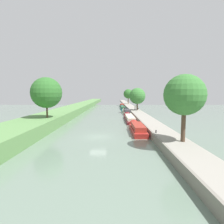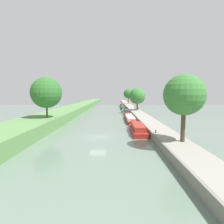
{
  "view_description": "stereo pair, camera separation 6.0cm",
  "coord_description": "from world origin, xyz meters",
  "px_view_note": "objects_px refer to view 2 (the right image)",
  "views": [
    {
      "loc": [
        2.37,
        -28.09,
        6.66
      ],
      "look_at": [
        1.95,
        28.31,
        1.0
      ],
      "focal_mm": 29.84,
      "sensor_mm": 36.0,
      "label": 1
    },
    {
      "loc": [
        2.43,
        -28.09,
        6.66
      ],
      "look_at": [
        1.95,
        28.31,
        1.0
      ],
      "focal_mm": 29.84,
      "sensor_mm": 36.0,
      "label": 2
    }
  ],
  "objects_px": {
    "mooring_bollard_near": "(156,131)",
    "mooring_bollard_far": "(125,104)",
    "narrowboat_green": "(122,106)",
    "narrowboat_red": "(137,128)",
    "person_walking": "(135,108)",
    "narrowboat_maroon": "(129,118)",
    "park_bench": "(138,108)",
    "narrowboat_teal": "(123,108)",
    "narrowboat_cream": "(126,111)"
  },
  "relations": [
    {
      "from": "mooring_bollard_near",
      "to": "narrowboat_red",
      "type": "bearing_deg",
      "value": 108.0
    },
    {
      "from": "narrowboat_green",
      "to": "mooring_bollard_far",
      "type": "distance_m",
      "value": 4.86
    },
    {
      "from": "person_walking",
      "to": "narrowboat_maroon",
      "type": "bearing_deg",
      "value": -101.67
    },
    {
      "from": "narrowboat_teal",
      "to": "narrowboat_green",
      "type": "distance_m",
      "value": 12.74
    },
    {
      "from": "narrowboat_cream",
      "to": "mooring_bollard_far",
      "type": "relative_size",
      "value": 36.82
    },
    {
      "from": "narrowboat_maroon",
      "to": "narrowboat_red",
      "type": "bearing_deg",
      "value": -89.54
    },
    {
      "from": "person_walking",
      "to": "narrowboat_red",
      "type": "bearing_deg",
      "value": -95.89
    },
    {
      "from": "mooring_bollard_near",
      "to": "mooring_bollard_far",
      "type": "height_order",
      "value": "same"
    },
    {
      "from": "narrowboat_cream",
      "to": "mooring_bollard_far",
      "type": "bearing_deg",
      "value": 87.22
    },
    {
      "from": "mooring_bollard_near",
      "to": "narrowboat_maroon",
      "type": "bearing_deg",
      "value": 95.71
    },
    {
      "from": "narrowboat_red",
      "to": "narrowboat_cream",
      "type": "height_order",
      "value": "narrowboat_cream"
    },
    {
      "from": "park_bench",
      "to": "narrowboat_teal",
      "type": "bearing_deg",
      "value": 109.97
    },
    {
      "from": "narrowboat_green",
      "to": "mooring_bollard_near",
      "type": "height_order",
      "value": "narrowboat_green"
    },
    {
      "from": "park_bench",
      "to": "mooring_bollard_far",
      "type": "bearing_deg",
      "value": 95.2
    },
    {
      "from": "narrowboat_red",
      "to": "narrowboat_maroon",
      "type": "xyz_separation_m",
      "value": [
        -0.12,
        14.46,
        -0.11
      ]
    },
    {
      "from": "mooring_bollard_far",
      "to": "narrowboat_green",
      "type": "bearing_deg",
      "value": -112.25
    },
    {
      "from": "mooring_bollard_far",
      "to": "narrowboat_red",
      "type": "bearing_deg",
      "value": -91.7
    },
    {
      "from": "narrowboat_maroon",
      "to": "mooring_bollard_far",
      "type": "height_order",
      "value": "mooring_bollard_far"
    },
    {
      "from": "narrowboat_cream",
      "to": "park_bench",
      "type": "xyz_separation_m",
      "value": [
        4.44,
        4.62,
        0.72
      ]
    },
    {
      "from": "narrowboat_red",
      "to": "park_bench",
      "type": "distance_m",
      "value": 35.05
    },
    {
      "from": "mooring_bollard_far",
      "to": "park_bench",
      "type": "relative_size",
      "value": 0.3
    },
    {
      "from": "narrowboat_maroon",
      "to": "mooring_bollard_far",
      "type": "relative_size",
      "value": 34.24
    },
    {
      "from": "narrowboat_red",
      "to": "person_walking",
      "type": "xyz_separation_m",
      "value": [
        3.1,
        30.02,
        1.31
      ]
    },
    {
      "from": "narrowboat_teal",
      "to": "mooring_bollard_far",
      "type": "relative_size",
      "value": 32.1
    },
    {
      "from": "narrowboat_green",
      "to": "park_bench",
      "type": "xyz_separation_m",
      "value": [
        4.57,
        -25.74,
        0.78
      ]
    },
    {
      "from": "narrowboat_green",
      "to": "person_walking",
      "type": "distance_m",
      "value": 30.62
    },
    {
      "from": "mooring_bollard_near",
      "to": "person_walking",
      "type": "bearing_deg",
      "value": 88.12
    },
    {
      "from": "narrowboat_red",
      "to": "narrowboat_maroon",
      "type": "distance_m",
      "value": 14.46
    },
    {
      "from": "narrowboat_teal",
      "to": "narrowboat_cream",
      "type": "bearing_deg",
      "value": -89.06
    },
    {
      "from": "park_bench",
      "to": "mooring_bollard_near",
      "type": "bearing_deg",
      "value": -93.87
    },
    {
      "from": "narrowboat_teal",
      "to": "narrowboat_red",
      "type": "bearing_deg",
      "value": -89.93
    },
    {
      "from": "narrowboat_maroon",
      "to": "park_bench",
      "type": "relative_size",
      "value": 10.27
    },
    {
      "from": "narrowboat_red",
      "to": "narrowboat_cream",
      "type": "relative_size",
      "value": 0.64
    },
    {
      "from": "person_walking",
      "to": "mooring_bollard_far",
      "type": "relative_size",
      "value": 3.69
    },
    {
      "from": "narrowboat_green",
      "to": "person_walking",
      "type": "bearing_deg",
      "value": -84.37
    },
    {
      "from": "mooring_bollard_near",
      "to": "mooring_bollard_far",
      "type": "xyz_separation_m",
      "value": [
        0.0,
        70.84,
        0.0
      ]
    },
    {
      "from": "narrowboat_maroon",
      "to": "person_walking",
      "type": "distance_m",
      "value": 15.96
    },
    {
      "from": "park_bench",
      "to": "narrowboat_red",
      "type": "bearing_deg",
      "value": -97.65
    },
    {
      "from": "mooring_bollard_near",
      "to": "mooring_bollard_far",
      "type": "bearing_deg",
      "value": 90.0
    },
    {
      "from": "narrowboat_maroon",
      "to": "mooring_bollard_near",
      "type": "height_order",
      "value": "mooring_bollard_near"
    },
    {
      "from": "narrowboat_cream",
      "to": "narrowboat_maroon",
      "type": "bearing_deg",
      "value": -91.27
    },
    {
      "from": "narrowboat_maroon",
      "to": "person_walking",
      "type": "bearing_deg",
      "value": 78.33
    },
    {
      "from": "narrowboat_green",
      "to": "park_bench",
      "type": "bearing_deg",
      "value": -79.94
    },
    {
      "from": "narrowboat_cream",
      "to": "narrowboat_green",
      "type": "relative_size",
      "value": 1.59
    },
    {
      "from": "narrowboat_green",
      "to": "mooring_bollard_far",
      "type": "relative_size",
      "value": 23.23
    },
    {
      "from": "person_walking",
      "to": "mooring_bollard_near",
      "type": "relative_size",
      "value": 3.69
    },
    {
      "from": "narrowboat_red",
      "to": "mooring_bollard_far",
      "type": "relative_size",
      "value": 23.49
    },
    {
      "from": "person_walking",
      "to": "park_bench",
      "type": "bearing_deg",
      "value": 71.56
    },
    {
      "from": "narrowboat_maroon",
      "to": "narrowboat_teal",
      "type": "xyz_separation_m",
      "value": [
        0.06,
        33.27,
        -0.04
      ]
    },
    {
      "from": "narrowboat_maroon",
      "to": "mooring_bollard_far",
      "type": "xyz_separation_m",
      "value": [
        2.04,
        50.47,
        0.77
      ]
    }
  ]
}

